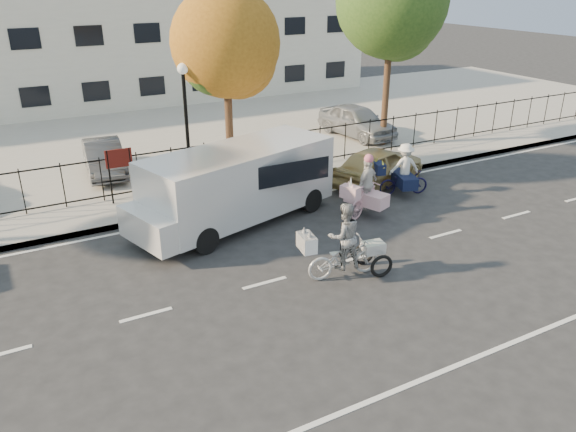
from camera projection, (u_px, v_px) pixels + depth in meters
ground at (265, 283)px, 14.03m from camera, size 120.00×120.00×0.00m
road_markings at (265, 283)px, 14.02m from camera, size 60.00×9.52×0.01m
curb at (195, 211)px, 18.07m from camera, size 60.00×0.10×0.15m
sidewalk at (185, 201)px, 18.91m from camera, size 60.00×2.20×0.15m
parking_lot at (122, 138)px, 26.09m from camera, size 60.00×15.60×0.15m
iron_fence at (172, 168)px, 19.47m from camera, size 58.00×0.06×1.50m
building at (75, 49)px, 32.98m from camera, size 34.00×10.00×6.00m
lamppost at (185, 105)px, 18.49m from camera, size 0.36×0.36×4.33m
street_sign at (120, 165)px, 18.13m from camera, size 0.85×0.06×1.80m
zebra_trike at (344, 249)px, 14.06m from camera, size 2.34×1.09×1.99m
unicorn_bike at (366, 193)px, 17.68m from camera, size 2.04×1.49×2.02m
bull_bike at (403, 175)px, 19.36m from camera, size 2.03×1.43×1.83m
white_van at (236, 183)px, 16.99m from camera, size 7.05×3.80×2.34m
gold_sedan at (379, 165)px, 20.38m from camera, size 4.41×2.86×1.40m
lot_car_c at (104, 158)px, 21.01m from camera, size 1.67×3.87×1.24m
lot_car_d at (357, 121)px, 25.86m from camera, size 2.15×4.38×1.44m
tree_mid at (229, 48)px, 19.09m from camera, size 3.74×3.74×6.85m
tree_east at (394, 7)px, 22.74m from camera, size 4.57×4.57×8.37m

